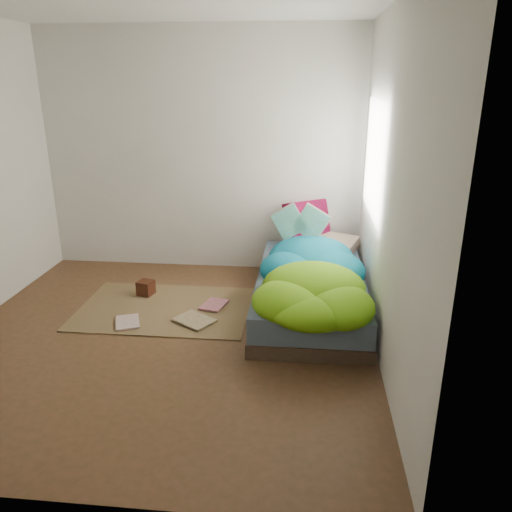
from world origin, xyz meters
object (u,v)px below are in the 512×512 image
at_px(bed, 310,291).
at_px(floor_book_a, 116,324).
at_px(open_book, 300,213).
at_px(pillow_magenta, 307,223).
at_px(floor_book_b, 204,303).
at_px(wooden_box, 146,288).

height_order(bed, floor_book_a, bed).
relative_size(open_book, floor_book_a, 1.70).
bearing_deg(pillow_magenta, bed, -119.52).
height_order(bed, open_book, open_book).
bearing_deg(floor_book_a, bed, -3.47).
bearing_deg(floor_book_b, open_book, 43.22).
distance_m(bed, pillow_magenta, 1.00).
distance_m(bed, floor_book_a, 1.80).
relative_size(pillow_magenta, floor_book_a, 1.74).
bearing_deg(floor_book_b, pillow_magenta, 60.37).
height_order(pillow_magenta, floor_book_a, pillow_magenta).
relative_size(pillow_magenta, wooden_box, 3.37).
relative_size(wooden_box, floor_book_b, 0.51).
bearing_deg(open_book, floor_book_a, -147.90).
relative_size(open_book, wooden_box, 3.31).
xyz_separation_m(open_book, floor_book_a, (-1.58, -0.97, -0.80)).
height_order(bed, wooden_box, bed).
distance_m(floor_book_a, floor_book_b, 0.85).
xyz_separation_m(pillow_magenta, wooden_box, (-1.59, -0.79, -0.50)).
bearing_deg(bed, wooden_box, 175.89).
height_order(open_book, wooden_box, open_book).
bearing_deg(open_book, wooden_box, -168.40).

